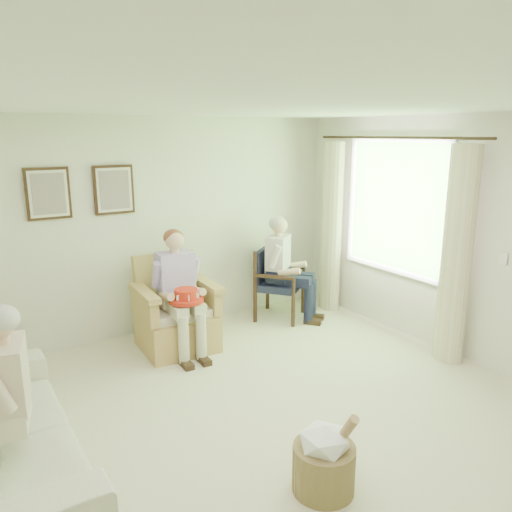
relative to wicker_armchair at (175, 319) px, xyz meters
The scene contains 17 objects.
floor 2.14m from the wicker_armchair, 89.23° to the right, with size 5.50×5.50×0.00m, color beige.
back_wall 1.16m from the wicker_armchair, 87.46° to the left, with size 5.00×0.04×2.60m, color silver.
right_wall 3.43m from the wicker_armchair, 39.86° to the right, with size 0.04×5.50×2.60m, color silver.
ceiling 3.10m from the wicker_armchair, 89.23° to the right, with size 5.00×5.50×0.02m, color white.
window 2.93m from the wicker_armchair, 20.07° to the right, with size 0.13×2.50×1.63m.
curtain_left 3.13m from the wicker_armchair, 38.72° to the right, with size 0.34×0.34×2.30m, color beige.
curtain_right 2.50m from the wicker_armchair, ahead, with size 0.34×0.34×2.30m, color beige.
framed_print_left 1.93m from the wicker_armchair, 151.82° to the left, with size 0.45×0.05×0.55m.
framed_print_right 1.62m from the wicker_armchair, 125.05° to the left, with size 0.45×0.05×0.55m.
wicker_armchair is the anchor object (origin of this frame).
wood_armchair 1.58m from the wicker_armchair, ahead, with size 0.60×0.56×0.92m.
sofa 2.39m from the wicker_armchair, 143.39° to the right, with size 0.89×2.28×0.67m, color beige.
person_wicker 0.48m from the wicker_armchair, 90.00° to the right, with size 0.40×0.63×1.36m.
person_dark 1.62m from the wicker_armchair, ahead, with size 0.40×0.63×1.34m.
person_sofa 2.56m from the wicker_armchair, 139.45° to the right, with size 0.42×0.63×1.31m.
red_hat 0.51m from the wicker_armchair, 92.23° to the right, with size 0.37×0.37×0.14m.
hatbox 2.76m from the wicker_armchair, 92.47° to the right, with size 0.57×0.57×0.63m.
Camera 1 is at (-2.14, -2.89, 2.39)m, focal length 35.00 mm.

